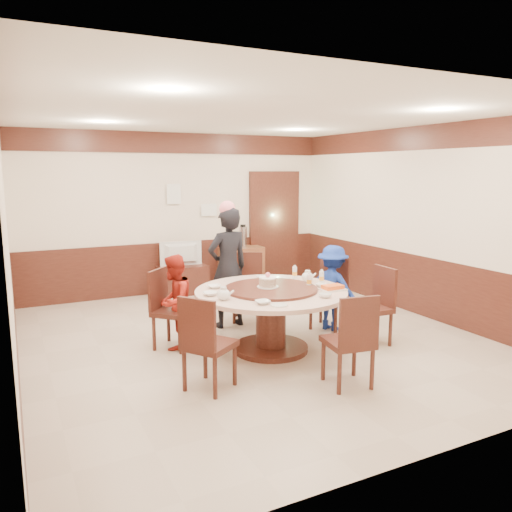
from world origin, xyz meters
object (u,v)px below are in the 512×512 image
person_blue (333,288)px  television (182,254)px  side_cabinet (241,267)px  person_standing (228,268)px  banquet_table (271,308)px  person_red (174,302)px  birthday_cake (268,282)px  thermos (243,237)px  shrimp_platter (333,288)px  tv_stand (182,280)px

person_blue → television: person_blue is taller
side_cabinet → person_standing: bearing=-119.1°
banquet_table → person_blue: person_blue is taller
banquet_table → person_red: 1.18m
birthday_cake → thermos: thermos is taller
shrimp_platter → thermos: 3.59m
shrimp_platter → television: television is taller
birthday_cake → shrimp_platter: 0.78m
banquet_table → thermos: bearing=70.6°
shrimp_platter → thermos: thermos is taller
banquet_table → person_standing: (-0.08, 1.11, 0.30)m
thermos → shrimp_platter: bearing=-97.7°
person_red → side_cabinet: (2.10, 2.60, -0.20)m
person_blue → tv_stand: size_ratio=1.37×
tv_stand → person_standing: bearing=-90.3°
person_standing → thermos: bearing=-126.8°
birthday_cake → person_red: bearing=149.6°
person_red → person_blue: bearing=120.8°
television → side_cabinet: 1.21m
person_standing → banquet_table: bearing=87.1°
birthday_cake → thermos: (1.15, 3.18, 0.10)m
tv_stand → television: television is taller
tv_stand → side_cabinet: side_cabinet is taller
person_standing → person_blue: (1.22, -0.76, -0.25)m
tv_stand → thermos: thermos is taller
banquet_table → person_standing: bearing=94.0°
television → banquet_table: bearing=96.4°
shrimp_platter → side_cabinet: 3.60m
person_blue → person_standing: bearing=30.8°
television → side_cabinet: (1.16, 0.03, -0.34)m
shrimp_platter → person_red: bearing=150.3°
banquet_table → thermos: (1.13, 3.22, 0.41)m
banquet_table → person_red: (-1.00, 0.61, 0.04)m
birthday_cake → side_cabinet: (1.11, 3.18, -0.47)m
person_red → birthday_cake: 1.17m
person_red → side_cabinet: person_red is taller
shrimp_platter → birthday_cake: bearing=151.2°
shrimp_platter → person_blue: bearing=54.8°
person_red → tv_stand: (0.94, 2.57, -0.33)m
shrimp_platter → side_cabinet: bearing=83.0°
shrimp_platter → thermos: (0.48, 3.55, 0.16)m
person_red → television: size_ratio=1.56×
person_blue → television: bearing=-4.1°
birthday_cake → thermos: bearing=70.0°
person_standing → television: 2.08m
person_blue → thermos: bearing=-27.0°
person_standing → person_blue: bearing=141.0°
person_blue → birthday_cake: size_ratio=4.52×
birthday_cake → thermos: size_ratio=0.68×
tv_stand → side_cabinet: bearing=1.5°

